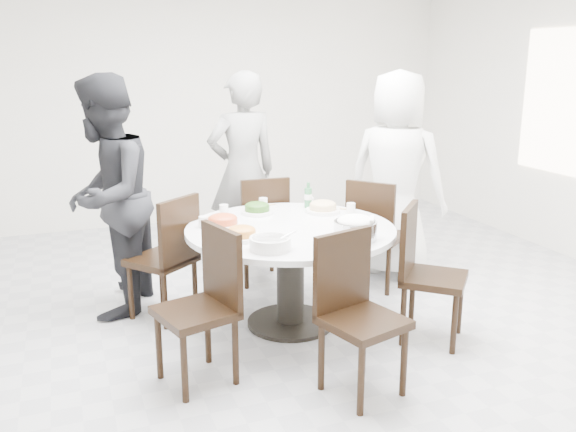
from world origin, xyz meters
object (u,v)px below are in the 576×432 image
object	(u,v)px
chair_s	(364,318)
diner_right	(396,175)
chair_se	(434,275)
beverage_bottle	(308,195)
rice_bowl	(355,230)
diner_left	(107,197)
dining_table	(290,277)
chair_sw	(195,309)
soup_bowl	(270,244)
diner_middle	(243,172)
chair_n	(259,228)
chair_ne	(377,233)
chair_nw	(161,257)

from	to	relation	value
chair_s	diner_right	world-z (taller)	diner_right
chair_se	beverage_bottle	world-z (taller)	beverage_bottle
chair_se	rice_bowl	size ratio (longest dim) A/B	3.31
chair_se	diner_right	xyz separation A→B (m)	(0.44, 1.30, 0.44)
chair_s	diner_left	world-z (taller)	diner_left
dining_table	beverage_bottle	distance (m)	0.77
chair_se	beverage_bottle	size ratio (longest dim) A/B	4.57
chair_sw	chair_s	xyz separation A→B (m)	(0.88, -0.47, 0.00)
rice_bowl	soup_bowl	xyz separation A→B (m)	(-0.60, -0.02, -0.02)
chair_sw	rice_bowl	bearing A→B (deg)	81.29
chair_se	diner_middle	distance (m)	2.16
dining_table	chair_se	xyz separation A→B (m)	(0.84, -0.58, 0.10)
chair_n	rice_bowl	distance (m)	1.46
diner_middle	dining_table	bearing A→B (deg)	83.25
chair_se	rice_bowl	distance (m)	0.65
dining_table	soup_bowl	world-z (taller)	soup_bowl
dining_table	chair_ne	world-z (taller)	chair_ne
chair_ne	chair_n	world-z (taller)	same
chair_s	chair_se	xyz separation A→B (m)	(0.78, 0.46, 0.00)
chair_ne	chair_sw	distance (m)	2.08
chair_nw	soup_bowl	size ratio (longest dim) A/B	3.60
chair_n	beverage_bottle	xyz separation A→B (m)	(0.26, -0.48, 0.38)
diner_middle	beverage_bottle	bearing A→B (deg)	103.17
chair_ne	soup_bowl	bearing A→B (deg)	84.81
diner_left	chair_se	bearing A→B (deg)	79.67
chair_s	diner_left	size ratio (longest dim) A/B	0.52
chair_nw	chair_se	world-z (taller)	same
chair_ne	diner_left	size ratio (longest dim) A/B	0.52
chair_nw	beverage_bottle	distance (m)	1.25
chair_se	diner_right	distance (m)	1.44
dining_table	diner_left	xyz separation A→B (m)	(-1.20, 0.72, 0.54)
rice_bowl	beverage_bottle	bearing A→B (deg)	87.49
chair_n	diner_right	distance (m)	1.30
chair_s	diner_left	bearing A→B (deg)	109.27
soup_bowl	beverage_bottle	world-z (taller)	beverage_bottle
dining_table	diner_left	world-z (taller)	diner_left
chair_sw	chair_s	distance (m)	1.00
chair_ne	rice_bowl	xyz separation A→B (m)	(-0.67, -0.91, 0.34)
dining_table	chair_sw	xyz separation A→B (m)	(-0.82, -0.57, 0.10)
dining_table	beverage_bottle	bearing A→B (deg)	55.45
chair_s	beverage_bottle	size ratio (longest dim) A/B	4.57
dining_table	chair_se	world-z (taller)	chair_se
diner_right	diner_left	world-z (taller)	diner_right
diner_right	diner_left	xyz separation A→B (m)	(-2.47, 0.00, -0.00)
chair_sw	chair_s	world-z (taller)	same
diner_middle	beverage_bottle	world-z (taller)	diner_middle
dining_table	diner_right	distance (m)	1.56
beverage_bottle	rice_bowl	bearing A→B (deg)	-92.51
chair_ne	chair_sw	world-z (taller)	same
chair_ne	beverage_bottle	size ratio (longest dim) A/B	4.57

